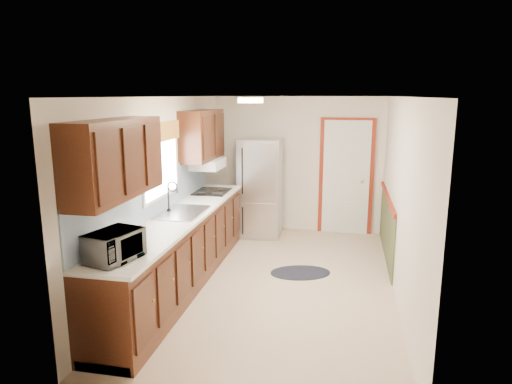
% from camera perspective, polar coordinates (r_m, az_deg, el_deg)
% --- Properties ---
extents(room_shell, '(3.20, 5.20, 2.52)m').
position_cam_1_polar(room_shell, '(5.76, 2.66, -0.21)').
color(room_shell, '#D0B393').
rests_on(room_shell, ground).
extents(kitchen_run, '(0.63, 4.00, 2.20)m').
position_cam_1_polar(kitchen_run, '(5.89, -9.80, -4.01)').
color(kitchen_run, '#39180C').
rests_on(kitchen_run, ground).
extents(back_wall_trim, '(1.12, 2.30, 2.08)m').
position_cam_1_polar(back_wall_trim, '(7.93, 12.18, 0.62)').
color(back_wall_trim, maroon).
rests_on(back_wall_trim, ground).
extents(ceiling_fixture, '(0.30, 0.30, 0.06)m').
position_cam_1_polar(ceiling_fixture, '(5.49, -0.70, 11.40)').
color(ceiling_fixture, '#FFD88C').
rests_on(ceiling_fixture, room_shell).
extents(microwave, '(0.39, 0.55, 0.34)m').
position_cam_1_polar(microwave, '(4.35, -17.33, -6.07)').
color(microwave, white).
rests_on(microwave, kitchen_run).
extents(refrigerator, '(0.73, 0.72, 1.70)m').
position_cam_1_polar(refrigerator, '(7.91, 0.55, 0.58)').
color(refrigerator, '#B7B7BC').
rests_on(refrigerator, ground).
extents(rug, '(0.95, 0.75, 0.01)m').
position_cam_1_polar(rug, '(6.45, 5.56, -10.00)').
color(rug, black).
rests_on(rug, ground).
extents(cooktop, '(0.50, 0.60, 0.02)m').
position_cam_1_polar(cooktop, '(7.12, -5.52, 0.06)').
color(cooktop, black).
rests_on(cooktop, kitchen_run).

